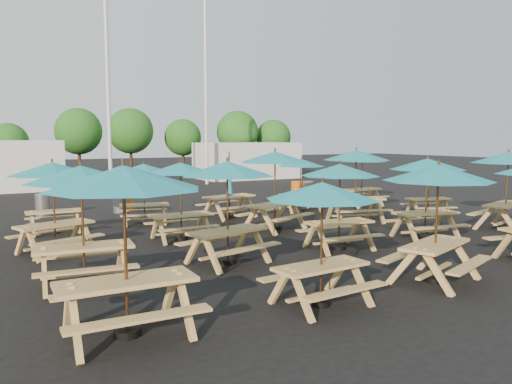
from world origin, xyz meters
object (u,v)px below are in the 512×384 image
picnic_unit_17 (508,162)px  waste_bin_4 (308,190)px  picnic_unit_1 (81,181)px  waste_bin_0 (43,206)px  picnic_unit_5 (227,174)px  picnic_unit_3 (53,175)px  picnic_unit_9 (340,175)px  picnic_unit_10 (275,161)px  picnic_unit_0 (124,187)px  picnic_unit_4 (322,198)px  picnic_unit_18 (429,169)px  waste_bin_3 (297,190)px  picnic_unit_15 (301,166)px  picnic_unit_19 (362,161)px  picnic_unit_8 (438,180)px  picnic_unit_14 (356,159)px  waste_bin_1 (120,202)px  picnic_unit_7 (144,172)px  waste_bin_2 (126,200)px  picnic_unit_11 (229,191)px  picnic_unit_13 (427,169)px  picnic_unit_6 (180,172)px  picnic_unit_2 (53,174)px

picnic_unit_17 → waste_bin_4: 9.80m
picnic_unit_1 → waste_bin_0: size_ratio=2.81×
picnic_unit_5 → waste_bin_0: bearing=94.0°
picnic_unit_3 → picnic_unit_9: 8.74m
picnic_unit_1 → picnic_unit_10: size_ratio=0.83×
picnic_unit_0 → picnic_unit_4: (3.31, -0.31, -0.32)m
picnic_unit_3 → picnic_unit_9: size_ratio=0.92×
picnic_unit_18 → waste_bin_3: 7.07m
picnic_unit_15 → picnic_unit_19: bearing=7.0°
picnic_unit_17 → picnic_unit_9: bearing=162.6°
picnic_unit_8 → picnic_unit_0: bearing=158.1°
picnic_unit_14 → picnic_unit_17: bearing=-29.3°
waste_bin_1 → waste_bin_4: same height
picnic_unit_19 → picnic_unit_7: bearing=176.8°
picnic_unit_9 → waste_bin_1: picnic_unit_9 is taller
picnic_unit_10 → picnic_unit_15: size_ratio=1.37×
picnic_unit_8 → waste_bin_4: picnic_unit_8 is taller
picnic_unit_9 → waste_bin_2: size_ratio=2.65×
picnic_unit_3 → picnic_unit_7: bearing=4.4°
picnic_unit_17 → waste_bin_1: picnic_unit_17 is taller
picnic_unit_4 → waste_bin_1: 12.85m
picnic_unit_8 → picnic_unit_18: (6.67, 6.15, -0.33)m
picnic_unit_4 → picnic_unit_17: 10.12m
picnic_unit_7 → picnic_unit_5: bearing=-75.7°
picnic_unit_1 → picnic_unit_19: (12.64, 6.30, -0.13)m
picnic_unit_0 → waste_bin_0: 12.78m
picnic_unit_17 → picnic_unit_18: picnic_unit_17 is taller
picnic_unit_11 → picnic_unit_13: size_ratio=0.99×
picnic_unit_15 → waste_bin_3: 4.27m
waste_bin_3 → picnic_unit_6: bearing=-142.3°
picnic_unit_14 → waste_bin_4: size_ratio=3.30×
picnic_unit_15 → waste_bin_0: size_ratio=2.48×
picnic_unit_3 → picnic_unit_18: size_ratio=0.90×
picnic_unit_11 → waste_bin_2: size_ratio=2.85×
picnic_unit_10 → picnic_unit_1: bearing=-172.5°
picnic_unit_5 → picnic_unit_14: picnic_unit_14 is taller
picnic_unit_17 → waste_bin_0: bearing=127.1°
picnic_unit_6 → picnic_unit_8: picnic_unit_8 is taller
picnic_unit_11 → picnic_unit_15: size_ratio=1.15×
picnic_unit_1 → picnic_unit_13: (9.57, -0.01, -0.05)m
picnic_unit_4 → picnic_unit_5: bearing=87.8°
picnic_unit_11 → picnic_unit_15: picnic_unit_11 is taller
picnic_unit_13 → picnic_unit_17: (3.46, -0.17, 0.12)m
picnic_unit_3 → picnic_unit_18: (12.72, -3.29, -0.05)m
waste_bin_3 → picnic_unit_7: bearing=-158.4°
picnic_unit_18 → waste_bin_1: size_ratio=2.72×
picnic_unit_0 → picnic_unit_2: (-0.20, 6.15, -0.18)m
picnic_unit_1 → picnic_unit_19: bearing=32.3°
picnic_unit_7 → waste_bin_4: picnic_unit_7 is taller
picnic_unit_6 → picnic_unit_18: size_ratio=0.96×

